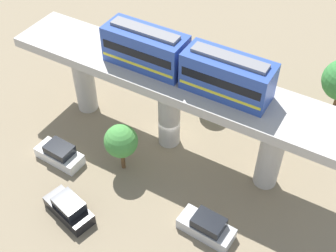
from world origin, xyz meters
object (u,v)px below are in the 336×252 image
object	(u,v)px
parked_car_black	(69,209)
tree_near_viaduct	(208,80)
parked_car_white	(60,154)
tree_far_corner	(121,141)
parked_car_silver	(207,227)
train	(185,61)

from	to	relation	value
parked_car_black	tree_near_viaduct	size ratio (longest dim) A/B	0.98
parked_car_white	tree_far_corner	world-z (taller)	tree_far_corner
tree_near_viaduct	parked_car_silver	bearing A→B (deg)	26.95
tree_far_corner	parked_car_black	bearing A→B (deg)	-8.03
parked_car_silver	tree_far_corner	bearing A→B (deg)	-100.22
train	tree_near_viaduct	distance (m)	8.36
parked_car_black	parked_car_silver	distance (m)	10.53
parked_car_white	parked_car_silver	size ratio (longest dim) A/B	0.99
parked_car_white	tree_near_viaduct	world-z (taller)	tree_near_viaduct
parked_car_silver	train	bearing A→B (deg)	-135.95
parked_car_white	parked_car_silver	distance (m)	14.09
train	tree_far_corner	world-z (taller)	train
tree_near_viaduct	tree_far_corner	size ratio (longest dim) A/B	1.01
parked_car_silver	tree_far_corner	xyz separation A→B (m)	(-2.19, -8.95, 2.42)
tree_near_viaduct	parked_car_white	bearing A→B (deg)	-31.52
parked_car_white	tree_near_viaduct	bearing A→B (deg)	151.16
tree_near_viaduct	tree_far_corner	xyz separation A→B (m)	(10.44, -2.53, -0.08)
parked_car_black	tree_far_corner	xyz separation A→B (m)	(-6.03, 0.85, 2.42)
parked_car_black	parked_car_silver	world-z (taller)	same
parked_car_black	parked_car_white	xyz separation A→B (m)	(-3.97, -4.29, 0.00)
parked_car_black	tree_far_corner	bearing A→B (deg)	-174.05
parked_car_white	parked_car_silver	bearing A→B (deg)	92.18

